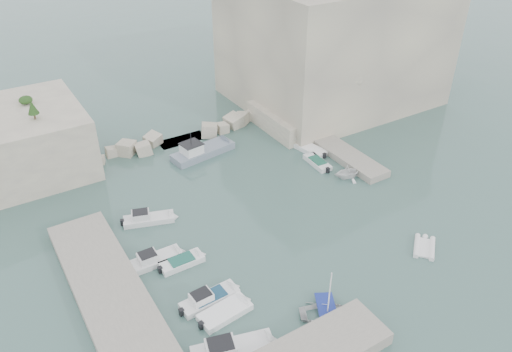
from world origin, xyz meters
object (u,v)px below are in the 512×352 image
motorboat_a (149,221)px  inflatable_dinghy (424,249)px  work_boat (203,155)px  rowboat (327,316)px  motorboat_b (156,262)px  tender_east_d (304,143)px  motorboat_c (182,264)px  tender_east_a (348,177)px  tender_east_b (317,165)px  tender_east_c (308,150)px  motorboat_e (225,315)px  motorboat_f (233,352)px  motorboat_d (210,301)px

motorboat_a → inflatable_dinghy: motorboat_a is taller
inflatable_dinghy → work_boat: work_boat is taller
rowboat → work_boat: bearing=21.8°
motorboat_b → tender_east_d: (23.79, 10.64, 0.00)m
tender_east_d → work_boat: work_boat is taller
motorboat_c → work_boat: (10.07, 16.07, 0.00)m
tender_east_a → tender_east_b: (-1.17, 3.96, 0.00)m
tender_east_c → inflatable_dinghy: bearing=164.1°
motorboat_b → tender_east_d: size_ratio=1.09×
motorboat_e → tender_east_a: tender_east_a is taller
inflatable_dinghy → tender_east_b: (0.75, 16.76, 0.00)m
motorboat_f → rowboat: size_ratio=1.54×
inflatable_dinghy → tender_east_c: size_ratio=0.61×
motorboat_a → tender_east_a: 21.98m
rowboat → inflatable_dinghy: bearing=-54.7°
tender_east_d → tender_east_c: bearing=176.1°
motorboat_d → inflatable_dinghy: size_ratio=1.53×
tender_east_c → work_boat: work_boat is taller
motorboat_b → motorboat_d: size_ratio=0.96×
motorboat_a → tender_east_c: bearing=26.9°
inflatable_dinghy → tender_east_b: tender_east_b is taller
tender_east_c → tender_east_a: bearing=170.0°
motorboat_e → tender_east_d: 28.71m
motorboat_e → inflatable_dinghy: (19.04, -2.65, 0.00)m
rowboat → work_boat: 27.41m
motorboat_d → inflatable_dinghy: bearing=-15.9°
motorboat_b → tender_east_a: (23.22, 1.79, 0.00)m
motorboat_b → tender_east_a: tender_east_a is taller
motorboat_a → motorboat_d: size_ratio=1.00×
motorboat_f → tender_east_d: size_ratio=1.42×
motorboat_c → work_boat: 18.96m
motorboat_e → motorboat_f: bearing=-115.4°
motorboat_a → tender_east_c: motorboat_a is taller
motorboat_e → motorboat_a: bearing=86.3°
motorboat_a → motorboat_c: (0.19, -7.22, 0.00)m
motorboat_f → tender_east_d: 31.86m
tender_east_a → motorboat_e: bearing=129.6°
motorboat_a → rowboat: size_ratio=1.24×
motorboat_d → work_boat: work_boat is taller
rowboat → tender_east_a: size_ratio=1.31×
motorboat_d → tender_east_c: size_ratio=0.94×
motorboat_a → work_boat: work_boat is taller
rowboat → tender_east_b: (13.14, 18.35, 0.00)m
tender_east_c → work_boat: bearing=53.1°
motorboat_b → motorboat_c: motorboat_b is taller
motorboat_e → work_boat: 24.93m
tender_east_d → inflatable_dinghy: bearing=-167.8°
motorboat_f → motorboat_c: bearing=101.4°
motorboat_d → work_boat: 23.40m
inflatable_dinghy → rowboat: bearing=147.4°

